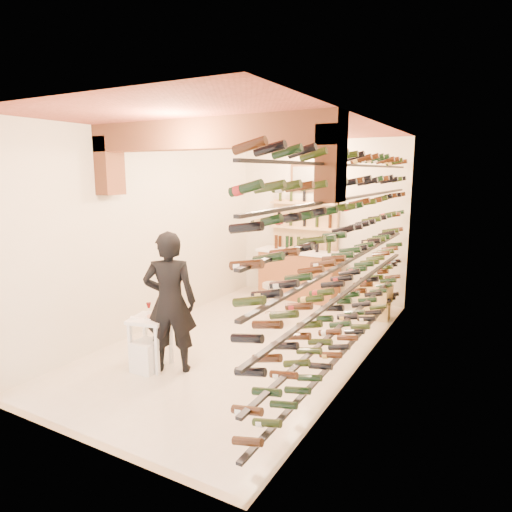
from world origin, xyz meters
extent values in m
plane|color=beige|center=(0.00, 0.00, 0.00)|extent=(6.00, 6.00, 0.00)
cube|color=beige|center=(0.00, 3.00, 1.60)|extent=(3.50, 0.02, 3.20)
cube|color=beige|center=(0.00, -3.00, 1.60)|extent=(3.50, 0.02, 3.20)
cube|color=beige|center=(-1.75, 0.00, 1.60)|extent=(0.02, 6.00, 3.20)
cube|color=beige|center=(1.75, 0.00, 1.60)|extent=(0.02, 6.00, 3.20)
cube|color=#994636|center=(0.00, 0.00, 3.20)|extent=(3.50, 6.00, 0.02)
cube|color=#985635|center=(0.00, -1.00, 3.02)|extent=(3.50, 0.35, 0.36)
cube|color=#985635|center=(-1.63, -1.00, 2.65)|extent=(0.24, 0.35, 0.80)
cube|color=#985635|center=(1.63, -1.00, 2.65)|extent=(0.24, 0.35, 0.80)
cube|color=black|center=(1.59, 0.00, 0.25)|extent=(0.06, 5.70, 0.03)
cube|color=black|center=(1.59, 0.00, 0.65)|extent=(0.06, 5.70, 0.03)
cube|color=black|center=(1.59, 0.00, 1.05)|extent=(0.06, 5.70, 0.03)
cube|color=black|center=(1.59, 0.00, 1.45)|extent=(0.06, 5.70, 0.03)
cube|color=black|center=(1.59, 0.00, 1.85)|extent=(0.06, 5.70, 0.03)
cube|color=black|center=(1.59, 0.00, 2.25)|extent=(0.06, 5.70, 0.03)
cube|color=black|center=(1.59, 0.00, 2.65)|extent=(0.06, 5.70, 0.03)
cube|color=brown|center=(-0.30, 2.65, 0.48)|extent=(1.60, 0.55, 0.96)
cube|color=white|center=(-0.30, 2.65, 0.98)|extent=(1.70, 0.62, 0.05)
cube|color=tan|center=(-0.30, 2.92, 1.00)|extent=(1.40, 0.10, 2.00)
cube|color=tan|center=(-0.30, 2.82, 0.45)|extent=(1.40, 0.28, 0.04)
cube|color=tan|center=(-0.30, 2.82, 0.95)|extent=(1.40, 0.28, 0.04)
cube|color=tan|center=(-0.30, 2.82, 1.45)|extent=(1.40, 0.28, 0.04)
cube|color=tan|center=(-0.30, 2.82, 1.95)|extent=(1.40, 0.28, 0.04)
cube|color=brown|center=(-0.30, 2.97, 2.45)|extent=(0.70, 0.04, 0.55)
cube|color=#99998C|center=(-0.30, 2.94, 2.45)|extent=(0.60, 0.01, 0.45)
cube|color=white|center=(-0.67, -1.36, 0.67)|extent=(0.57, 0.57, 0.05)
cube|color=white|center=(-0.82, -1.59, 0.32)|extent=(0.05, 0.05, 0.64)
cube|color=white|center=(-0.44, -1.51, 0.32)|extent=(0.05, 0.05, 0.64)
cube|color=white|center=(-0.90, -1.22, 0.32)|extent=(0.05, 0.05, 0.64)
cube|color=white|center=(-0.53, -1.13, 0.32)|extent=(0.05, 0.05, 0.64)
cylinder|color=white|center=(-0.63, -1.35, 0.70)|extent=(0.22, 0.22, 0.01)
cylinder|color=#BF7266|center=(-0.63, -1.35, 0.71)|extent=(0.16, 0.16, 0.02)
cube|color=white|center=(-0.84, -1.47, 0.70)|extent=(0.15, 0.15, 0.01)
cylinder|color=white|center=(-0.81, -1.23, 0.69)|extent=(0.06, 0.06, 0.00)
cylinder|color=white|center=(-0.81, -1.23, 0.73)|extent=(0.01, 0.01, 0.08)
cone|color=#510708|center=(-0.81, -1.23, 0.80)|extent=(0.07, 0.07, 0.07)
cube|color=white|center=(-0.65, -1.48, 0.20)|extent=(0.34, 0.34, 0.40)
imported|color=black|center=(-0.38, -1.30, 0.92)|extent=(0.81, 0.72, 1.85)
cylinder|color=silver|center=(0.00, 0.89, 0.01)|extent=(0.38, 0.38, 0.03)
cylinder|color=silver|center=(0.00, 0.89, 0.35)|extent=(0.08, 0.08, 0.67)
cylinder|color=silver|center=(0.00, 0.89, 0.70)|extent=(0.36, 0.36, 0.07)
torus|color=silver|center=(0.00, 0.89, 0.21)|extent=(0.29, 0.29, 0.02)
cube|color=tan|center=(1.40, 2.13, 0.15)|extent=(0.53, 0.39, 0.30)
cube|color=tan|center=(1.40, 2.13, 0.46)|extent=(0.56, 0.41, 0.31)
camera|label=1|loc=(3.29, -5.63, 2.57)|focal=31.59mm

